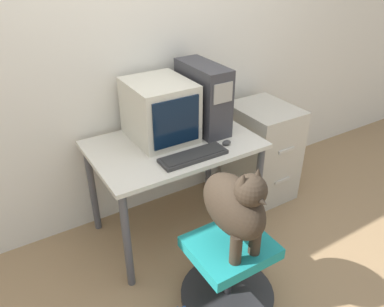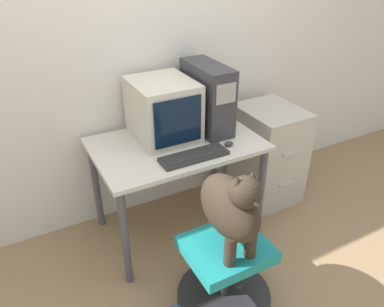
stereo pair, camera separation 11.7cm
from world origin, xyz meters
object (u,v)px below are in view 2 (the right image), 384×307
Objects in this scene: office_chair at (225,273)px; dog at (232,207)px; crt_monitor at (163,109)px; filing_cabinet at (268,154)px; pc_tower at (207,97)px; keyboard at (194,156)px.

dog is (0.00, -0.02, 0.52)m from office_chair.
crt_monitor is at bearing 89.19° from office_chair.
filing_cabinet is (0.90, -0.08, -0.55)m from crt_monitor.
crt_monitor is 1.13m from office_chair.
pc_tower is 0.86× the size of dog.
pc_tower reaches higher than dog.
dog is 1.26m from filing_cabinet.
crt_monitor reaches higher than filing_cabinet.
dog is 0.69× the size of filing_cabinet.
pc_tower is 0.82× the size of office_chair.
office_chair is (-0.34, -0.83, -0.78)m from pc_tower.
crt_monitor reaches higher than office_chair.
keyboard is (0.04, -0.37, -0.19)m from crt_monitor.
keyboard is 0.52m from dog.
keyboard is at bearing 84.23° from dog.
office_chair is 1.05× the size of dog.
pc_tower is (0.33, -0.03, 0.04)m from crt_monitor.
filing_cabinet reaches higher than office_chair.
crt_monitor is 0.33m from pc_tower.
crt_monitor is at bearing 175.12° from filing_cabinet.
dog is (-0.05, -0.51, -0.03)m from keyboard.
dog is at bearing -95.77° from keyboard.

